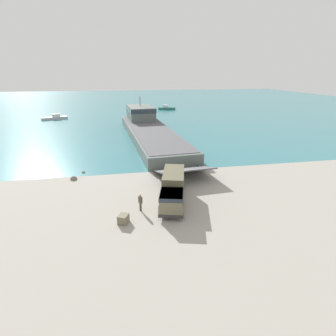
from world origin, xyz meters
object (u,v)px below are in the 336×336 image
(mooring_bollard, at_px, (197,167))
(moored_boat_a, at_px, (166,108))
(moored_boat_b, at_px, (55,118))
(cargo_crate, at_px, (123,219))
(soldier_on_ramp, at_px, (140,201))
(military_truck, at_px, (173,189))
(landing_craft, at_px, (147,127))

(mooring_bollard, bearing_deg, moored_boat_a, 83.83)
(moored_boat_a, relative_size, moored_boat_b, 0.88)
(mooring_bollard, relative_size, cargo_crate, 0.80)
(mooring_bollard, distance_m, cargo_crate, 16.56)
(soldier_on_ramp, relative_size, cargo_crate, 1.82)
(military_truck, distance_m, cargo_crate, 6.47)
(moored_boat_b, relative_size, cargo_crate, 7.51)
(soldier_on_ramp, xyz_separation_m, moored_boat_b, (-20.67, 59.75, -0.51))
(moored_boat_a, bearing_deg, mooring_bollard, 3.62)
(military_truck, xyz_separation_m, moored_boat_a, (12.49, 74.18, -0.98))
(landing_craft, distance_m, cargo_crate, 37.01)
(moored_boat_a, height_order, mooring_bollard, moored_boat_a)
(soldier_on_ramp, xyz_separation_m, cargo_crate, (-1.77, -2.01, -0.65))
(cargo_crate, bearing_deg, mooring_bollard, 49.03)
(moored_boat_b, bearing_deg, soldier_on_ramp, -179.66)
(landing_craft, height_order, moored_boat_b, landing_craft)
(mooring_bollard, bearing_deg, soldier_on_ramp, -130.89)
(moored_boat_a, xyz_separation_m, cargo_crate, (-17.89, -77.54, -0.17))
(moored_boat_a, distance_m, cargo_crate, 79.58)
(military_truck, bearing_deg, moored_boat_b, -143.04)
(mooring_bollard, bearing_deg, moored_boat_b, 121.13)
(soldier_on_ramp, distance_m, cargo_crate, 2.76)
(soldier_on_ramp, height_order, moored_boat_b, soldier_on_ramp)
(military_truck, relative_size, moored_boat_b, 1.10)
(soldier_on_ramp, bearing_deg, moored_boat_a, -129.00)
(military_truck, bearing_deg, cargo_crate, -43.69)
(soldier_on_ramp, relative_size, moored_boat_a, 0.27)
(moored_boat_a, bearing_deg, moored_boat_b, -56.99)
(soldier_on_ramp, distance_m, moored_boat_b, 63.23)
(landing_craft, distance_m, mooring_bollard, 24.42)
(landing_craft, bearing_deg, moored_boat_a, 69.88)
(military_truck, height_order, mooring_bollard, military_truck)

